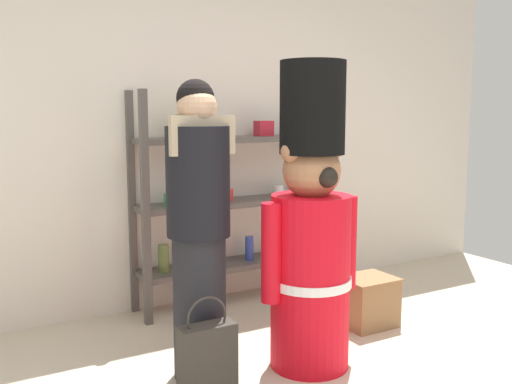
% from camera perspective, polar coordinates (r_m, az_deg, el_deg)
% --- Properties ---
extents(back_wall, '(6.40, 0.12, 2.60)m').
position_cam_1_polar(back_wall, '(4.19, -9.45, 6.24)').
color(back_wall, silver).
rests_on(back_wall, ground_plane).
extents(merchandise_shelf, '(1.42, 0.35, 1.57)m').
position_cam_1_polar(merchandise_shelf, '(4.19, -2.95, -0.82)').
color(merchandise_shelf, '#4C4742').
rests_on(merchandise_shelf, ground_plane).
extents(teddy_bear_guard, '(0.62, 0.46, 1.69)m').
position_cam_1_polar(teddy_bear_guard, '(3.13, 5.55, -4.22)').
color(teddy_bear_guard, red).
rests_on(teddy_bear_guard, ground_plane).
extents(person_shopper, '(0.35, 0.33, 1.59)m').
position_cam_1_polar(person_shopper, '(2.99, -5.80, -3.48)').
color(person_shopper, black).
rests_on(person_shopper, ground_plane).
extents(shopping_bag, '(0.29, 0.12, 0.52)m').
position_cam_1_polar(shopping_bag, '(2.95, -4.92, -16.46)').
color(shopping_bag, '#332D28').
rests_on(shopping_bag, ground_plane).
extents(display_crate, '(0.35, 0.30, 0.33)m').
position_cam_1_polar(display_crate, '(3.94, 11.15, -10.73)').
color(display_crate, olive).
rests_on(display_crate, ground_plane).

